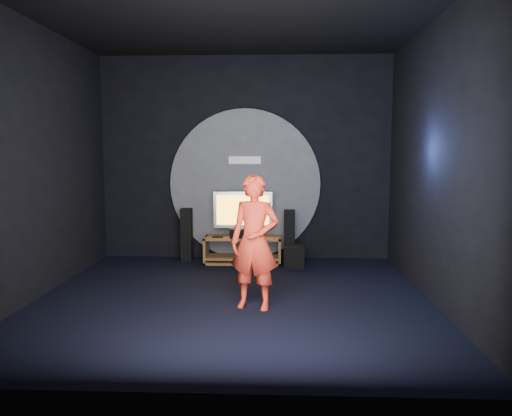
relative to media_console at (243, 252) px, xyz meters
The scene contains 15 objects.
floor 2.06m from the media_console, 89.78° to the right, with size 5.00×5.00×0.00m, color black.
back_wall 1.62m from the media_console, 89.01° to the left, with size 5.00×0.04×3.50m, color black.
front_wall 4.81m from the media_console, 89.90° to the right, with size 5.00×0.04×3.50m, color black.
left_wall 3.58m from the media_console, 140.56° to the right, with size 0.04×5.00×3.50m, color black.
right_wall 3.59m from the media_console, 39.26° to the right, with size 0.04×5.00×3.50m, color black.
ceiling 3.89m from the media_console, 89.78° to the right, with size 5.00×5.00×0.01m, color black.
wall_disc_panel 1.17m from the media_console, 88.86° to the left, with size 2.60×0.11×2.60m.
media_console is the anchor object (origin of this frame).
tv 0.67m from the media_console, 96.43° to the left, with size 0.99×0.22×0.75m.
center_speaker 0.36m from the media_console, 93.02° to the right, with size 0.40×0.15×0.15m, color black.
remote 0.50m from the media_console, 163.68° to the right, with size 0.18×0.05×0.02m, color black.
tower_speaker_left 1.02m from the media_console, behind, with size 0.18×0.20×0.90m, color black.
tower_speaker_right 0.81m from the media_console, ahead, with size 0.18×0.20×0.90m, color black.
subwoofer 0.89m from the media_console, 18.02° to the right, with size 0.33×0.33×0.36m, color black.
player 2.49m from the media_console, 82.79° to the right, with size 0.59×0.39×1.61m, color red.
Camera 1 is at (0.57, -6.17, 1.88)m, focal length 35.00 mm.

